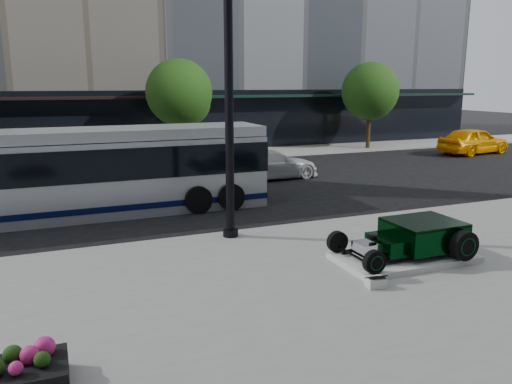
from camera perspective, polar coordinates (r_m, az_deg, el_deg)
name	(u,v)px	position (r m, az deg, el deg)	size (l,w,h in m)	color
ground	(245,215)	(17.17, -1.30, -2.59)	(120.00, 120.00, 0.00)	black
sidewalk_near	(490,373)	(8.89, 25.20, -18.25)	(70.00, 17.00, 0.12)	gray
sidewalk_far	(161,158)	(30.40, -10.84, 3.84)	(70.00, 4.00, 0.12)	gray
street_trees	(181,95)	(29.44, -8.54, 10.91)	(29.80, 3.80, 5.70)	black
display_plinth	(404,257)	(13.00, 16.54, -7.16)	(3.40, 1.80, 0.15)	silver
hot_rod	(416,236)	(13.05, 17.82, -4.84)	(3.22, 2.00, 0.81)	black
info_plaque	(376,282)	(11.18, 13.54, -9.93)	(0.44, 0.36, 0.31)	silver
lamppost	(229,107)	(13.76, -3.09, 9.68)	(0.44, 0.44, 7.93)	black
transit_bus	(91,172)	(17.84, -18.38, 2.23)	(12.12, 2.88, 2.92)	#B9BEC3
white_sedan	(270,164)	(23.54, 1.63, 3.18)	(1.92, 4.71, 1.37)	silver
yellow_taxi	(473,141)	(34.80, 23.59, 5.40)	(2.01, 4.99, 1.70)	#FFA601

